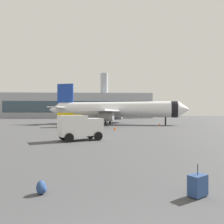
{
  "coord_description": "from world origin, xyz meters",
  "views": [
    {
      "loc": [
        -0.15,
        -2.85,
        2.85
      ],
      "look_at": [
        1.13,
        30.03,
        3.0
      ],
      "focal_mm": 34.28,
      "sensor_mm": 36.0,
      "label": 1
    }
  ],
  "objects_px": {
    "safety_cone_mid": "(115,128)",
    "traveller_backpack": "(41,187)",
    "airplane_at_gate": "(115,110)",
    "service_truck": "(69,119)",
    "safety_cone_far": "(160,124)",
    "safety_cone_near": "(90,122)",
    "rolling_suitcase": "(198,185)",
    "cargo_van": "(80,126)",
    "safety_cone_outer": "(80,124)"
  },
  "relations": [
    {
      "from": "airplane_at_gate",
      "to": "service_truck",
      "type": "height_order",
      "value": "airplane_at_gate"
    },
    {
      "from": "safety_cone_mid",
      "to": "safety_cone_far",
      "type": "relative_size",
      "value": 1.13
    },
    {
      "from": "safety_cone_near",
      "to": "traveller_backpack",
      "type": "distance_m",
      "value": 53.36
    },
    {
      "from": "service_truck",
      "to": "safety_cone_far",
      "type": "bearing_deg",
      "value": 9.72
    },
    {
      "from": "airplane_at_gate",
      "to": "safety_cone_near",
      "type": "height_order",
      "value": "airplane_at_gate"
    },
    {
      "from": "cargo_van",
      "to": "safety_cone_near",
      "type": "distance_m",
      "value": 38.65
    },
    {
      "from": "cargo_van",
      "to": "traveller_backpack",
      "type": "height_order",
      "value": "cargo_van"
    },
    {
      "from": "safety_cone_near",
      "to": "safety_cone_outer",
      "type": "height_order",
      "value": "safety_cone_outer"
    },
    {
      "from": "rolling_suitcase",
      "to": "traveller_backpack",
      "type": "distance_m",
      "value": 5.41
    },
    {
      "from": "safety_cone_near",
      "to": "safety_cone_outer",
      "type": "xyz_separation_m",
      "value": [
        -1.55,
        -11.82,
        0.05
      ]
    },
    {
      "from": "service_truck",
      "to": "traveller_backpack",
      "type": "xyz_separation_m",
      "value": [
        4.84,
        -35.94,
        -1.37
      ]
    },
    {
      "from": "safety_cone_near",
      "to": "traveller_backpack",
      "type": "xyz_separation_m",
      "value": [
        1.71,
        -53.33,
        -0.1
      ]
    },
    {
      "from": "safety_cone_outer",
      "to": "rolling_suitcase",
      "type": "relative_size",
      "value": 0.71
    },
    {
      "from": "airplane_at_gate",
      "to": "safety_cone_mid",
      "type": "bearing_deg",
      "value": -92.92
    },
    {
      "from": "airplane_at_gate",
      "to": "rolling_suitcase",
      "type": "bearing_deg",
      "value": -89.42
    },
    {
      "from": "cargo_van",
      "to": "traveller_backpack",
      "type": "xyz_separation_m",
      "value": [
        0.28,
        -14.73,
        -1.22
      ]
    },
    {
      "from": "cargo_van",
      "to": "traveller_backpack",
      "type": "bearing_deg",
      "value": -88.9
    },
    {
      "from": "safety_cone_near",
      "to": "traveller_backpack",
      "type": "bearing_deg",
      "value": -88.17
    },
    {
      "from": "service_truck",
      "to": "cargo_van",
      "type": "distance_m",
      "value": 21.7
    },
    {
      "from": "airplane_at_gate",
      "to": "safety_cone_far",
      "type": "bearing_deg",
      "value": -32.35
    },
    {
      "from": "safety_cone_outer",
      "to": "service_truck",
      "type": "bearing_deg",
      "value": -105.88
    },
    {
      "from": "safety_cone_mid",
      "to": "traveller_backpack",
      "type": "xyz_separation_m",
      "value": [
        -4.08,
        -28.59,
        -0.13
      ]
    },
    {
      "from": "airplane_at_gate",
      "to": "safety_cone_outer",
      "type": "xyz_separation_m",
      "value": [
        -8.19,
        -3.85,
        -3.27
      ]
    },
    {
      "from": "service_truck",
      "to": "airplane_at_gate",
      "type": "bearing_deg",
      "value": 43.94
    },
    {
      "from": "safety_cone_mid",
      "to": "rolling_suitcase",
      "type": "height_order",
      "value": "rolling_suitcase"
    },
    {
      "from": "service_truck",
      "to": "traveller_backpack",
      "type": "relative_size",
      "value": 10.82
    },
    {
      "from": "safety_cone_near",
      "to": "safety_cone_outer",
      "type": "relative_size",
      "value": 0.87
    },
    {
      "from": "airplane_at_gate",
      "to": "traveller_backpack",
      "type": "height_order",
      "value": "airplane_at_gate"
    },
    {
      "from": "safety_cone_outer",
      "to": "rolling_suitcase",
      "type": "xyz_separation_m",
      "value": [
        8.65,
        -41.94,
        0.0
      ]
    },
    {
      "from": "airplane_at_gate",
      "to": "safety_cone_mid",
      "type": "distance_m",
      "value": 17.11
    },
    {
      "from": "service_truck",
      "to": "cargo_van",
      "type": "bearing_deg",
      "value": -77.89
    },
    {
      "from": "airplane_at_gate",
      "to": "cargo_van",
      "type": "height_order",
      "value": "airplane_at_gate"
    },
    {
      "from": "safety_cone_far",
      "to": "safety_cone_mid",
      "type": "bearing_deg",
      "value": -134.47
    },
    {
      "from": "safety_cone_near",
      "to": "safety_cone_far",
      "type": "height_order",
      "value": "safety_cone_near"
    },
    {
      "from": "safety_cone_near",
      "to": "rolling_suitcase",
      "type": "height_order",
      "value": "rolling_suitcase"
    },
    {
      "from": "cargo_van",
      "to": "airplane_at_gate",
      "type": "bearing_deg",
      "value": 80.33
    },
    {
      "from": "cargo_van",
      "to": "rolling_suitcase",
      "type": "distance_m",
      "value": 16.22
    },
    {
      "from": "airplane_at_gate",
      "to": "rolling_suitcase",
      "type": "height_order",
      "value": "airplane_at_gate"
    },
    {
      "from": "cargo_van",
      "to": "safety_cone_mid",
      "type": "relative_size",
      "value": 6.5
    },
    {
      "from": "safety_cone_near",
      "to": "airplane_at_gate",
      "type": "bearing_deg",
      "value": -50.22
    },
    {
      "from": "service_truck",
      "to": "safety_cone_mid",
      "type": "distance_m",
      "value": 11.62
    },
    {
      "from": "safety_cone_near",
      "to": "rolling_suitcase",
      "type": "xyz_separation_m",
      "value": [
        7.1,
        -53.76,
        0.06
      ]
    },
    {
      "from": "safety_cone_far",
      "to": "rolling_suitcase",
      "type": "height_order",
      "value": "rolling_suitcase"
    },
    {
      "from": "airplane_at_gate",
      "to": "safety_cone_outer",
      "type": "relative_size",
      "value": 45.15
    },
    {
      "from": "service_truck",
      "to": "safety_cone_outer",
      "type": "distance_m",
      "value": 5.92
    },
    {
      "from": "safety_cone_mid",
      "to": "traveller_backpack",
      "type": "distance_m",
      "value": 28.88
    },
    {
      "from": "safety_cone_far",
      "to": "safety_cone_outer",
      "type": "distance_m",
      "value": 17.95
    },
    {
      "from": "safety_cone_outer",
      "to": "traveller_backpack",
      "type": "relative_size",
      "value": 1.63
    },
    {
      "from": "rolling_suitcase",
      "to": "safety_cone_far",
      "type": "bearing_deg",
      "value": 77.0
    },
    {
      "from": "airplane_at_gate",
      "to": "rolling_suitcase",
      "type": "distance_m",
      "value": 45.91
    }
  ]
}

